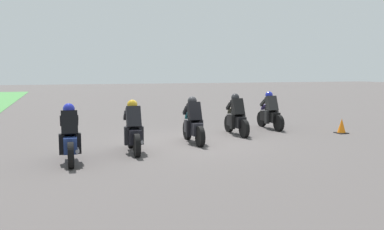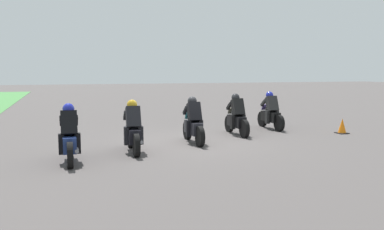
{
  "view_description": "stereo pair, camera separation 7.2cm",
  "coord_description": "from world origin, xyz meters",
  "px_view_note": "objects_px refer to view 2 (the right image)",
  "views": [
    {
      "loc": [
        -12.26,
        4.07,
        2.33
      ],
      "look_at": [
        0.02,
        -0.05,
        0.9
      ],
      "focal_mm": 37.38,
      "sensor_mm": 36.0,
      "label": 1
    },
    {
      "loc": [
        -12.28,
        4.01,
        2.33
      ],
      "look_at": [
        0.02,
        -0.05,
        0.9
      ],
      "focal_mm": 37.38,
      "sensor_mm": 36.0,
      "label": 2
    }
  ],
  "objects_px": {
    "rider_lane_a": "(271,114)",
    "rider_lane_d": "(133,131)",
    "rider_lane_c": "(193,124)",
    "rider_lane_b": "(237,118)",
    "traffic_cone": "(342,126)",
    "rider_lane_e": "(70,138)"
  },
  "relations": [
    {
      "from": "rider_lane_a",
      "to": "traffic_cone",
      "type": "relative_size",
      "value": 3.63
    },
    {
      "from": "rider_lane_c",
      "to": "traffic_cone",
      "type": "xyz_separation_m",
      "value": [
        0.13,
        -5.92,
        -0.36
      ]
    },
    {
      "from": "rider_lane_d",
      "to": "rider_lane_e",
      "type": "relative_size",
      "value": 1.0
    },
    {
      "from": "rider_lane_c",
      "to": "rider_lane_d",
      "type": "bearing_deg",
      "value": 113.31
    },
    {
      "from": "rider_lane_c",
      "to": "traffic_cone",
      "type": "bearing_deg",
      "value": -87.3
    },
    {
      "from": "rider_lane_e",
      "to": "traffic_cone",
      "type": "distance_m",
      "value": 9.96
    },
    {
      "from": "rider_lane_b",
      "to": "traffic_cone",
      "type": "distance_m",
      "value": 4.02
    },
    {
      "from": "rider_lane_b",
      "to": "rider_lane_c",
      "type": "distance_m",
      "value": 2.3
    },
    {
      "from": "rider_lane_a",
      "to": "rider_lane_d",
      "type": "distance_m",
      "value": 6.71
    },
    {
      "from": "rider_lane_d",
      "to": "rider_lane_e",
      "type": "distance_m",
      "value": 1.92
    },
    {
      "from": "rider_lane_b",
      "to": "rider_lane_d",
      "type": "relative_size",
      "value": 1.0
    },
    {
      "from": "rider_lane_a",
      "to": "rider_lane_e",
      "type": "height_order",
      "value": "same"
    },
    {
      "from": "rider_lane_a",
      "to": "rider_lane_d",
      "type": "relative_size",
      "value": 1.0
    },
    {
      "from": "rider_lane_c",
      "to": "rider_lane_e",
      "type": "relative_size",
      "value": 1.0
    },
    {
      "from": "rider_lane_a",
      "to": "traffic_cone",
      "type": "height_order",
      "value": "rider_lane_a"
    },
    {
      "from": "rider_lane_c",
      "to": "rider_lane_e",
      "type": "height_order",
      "value": "same"
    },
    {
      "from": "rider_lane_c",
      "to": "rider_lane_e",
      "type": "xyz_separation_m",
      "value": [
        -1.61,
        3.88,
        0.0
      ]
    },
    {
      "from": "rider_lane_e",
      "to": "traffic_cone",
      "type": "xyz_separation_m",
      "value": [
        1.74,
        -9.8,
        -0.36
      ]
    },
    {
      "from": "rider_lane_d",
      "to": "rider_lane_c",
      "type": "bearing_deg",
      "value": -65.43
    },
    {
      "from": "rider_lane_a",
      "to": "rider_lane_c",
      "type": "relative_size",
      "value": 1.0
    },
    {
      "from": "rider_lane_c",
      "to": "traffic_cone",
      "type": "height_order",
      "value": "rider_lane_c"
    },
    {
      "from": "rider_lane_a",
      "to": "rider_lane_d",
      "type": "xyz_separation_m",
      "value": [
        -2.86,
        6.07,
        0.0
      ]
    }
  ]
}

